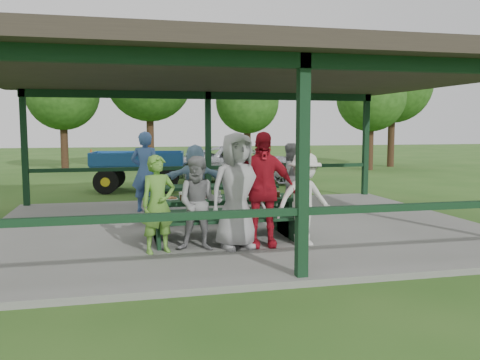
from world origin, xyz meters
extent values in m
plane|color=#2B561A|center=(0.00, 0.00, 0.00)|extent=(90.00, 90.00, 0.00)
cube|color=slate|center=(0.00, 0.00, 0.05)|extent=(10.00, 8.00, 0.10)
cube|color=black|center=(0.00, -3.80, 1.60)|extent=(0.15, 0.15, 3.00)
cube|color=black|center=(-4.80, 3.80, 1.60)|extent=(0.15, 0.15, 3.00)
cube|color=black|center=(0.00, 3.80, 1.60)|extent=(0.15, 0.15, 3.00)
cube|color=black|center=(4.80, 3.80, 1.60)|extent=(0.15, 0.15, 3.00)
cube|color=black|center=(-2.40, -3.80, 1.00)|extent=(4.65, 0.10, 0.10)
cube|color=black|center=(2.40, -3.80, 1.00)|extent=(4.65, 0.10, 0.10)
cube|color=black|center=(-2.40, 3.80, 1.00)|extent=(4.65, 0.10, 0.10)
cube|color=black|center=(2.40, 3.80, 1.00)|extent=(4.65, 0.10, 0.10)
cube|color=black|center=(0.00, -3.80, 3.00)|extent=(9.80, 0.15, 0.20)
cube|color=black|center=(0.00, 3.80, 3.00)|extent=(9.80, 0.15, 0.20)
cube|color=#302923|center=(0.00, 0.00, 3.22)|extent=(10.60, 8.60, 0.24)
cube|color=black|center=(-0.59, -1.20, 0.82)|extent=(2.76, 0.75, 0.06)
cube|color=black|center=(-0.59, -1.75, 0.53)|extent=(2.76, 0.28, 0.05)
cube|color=black|center=(-0.59, -0.65, 0.53)|extent=(2.76, 0.28, 0.05)
cube|color=black|center=(-1.79, -1.20, 0.47)|extent=(0.06, 0.70, 0.75)
cube|color=black|center=(0.61, -1.20, 0.47)|extent=(0.06, 0.70, 0.75)
cube|color=black|center=(-1.79, -1.20, 0.33)|extent=(0.06, 1.39, 0.45)
cube|color=black|center=(0.61, -1.20, 0.33)|extent=(0.06, 1.39, 0.45)
cube|color=black|center=(-0.42, 0.80, 0.82)|extent=(2.85, 0.75, 0.06)
cube|color=black|center=(-0.42, 0.25, 0.53)|extent=(2.85, 0.28, 0.05)
cube|color=black|center=(-0.42, 1.35, 0.53)|extent=(2.85, 0.28, 0.05)
cube|color=black|center=(-1.66, 0.80, 0.47)|extent=(0.06, 0.70, 0.75)
cube|color=black|center=(0.83, 0.80, 0.47)|extent=(0.06, 0.70, 0.75)
cube|color=black|center=(-1.66, 0.80, 0.33)|extent=(0.06, 1.39, 0.45)
cube|color=black|center=(0.83, 0.80, 0.33)|extent=(0.06, 1.39, 0.45)
cylinder|color=white|center=(-1.50, -1.20, 0.86)|extent=(0.22, 0.22, 0.01)
torus|color=#9A6036|center=(-1.54, -1.22, 0.88)|extent=(0.10, 0.10, 0.03)
torus|color=#9A6036|center=(-1.46, -1.22, 0.88)|extent=(0.10, 0.10, 0.03)
torus|color=#9A6036|center=(-1.50, -1.16, 0.88)|extent=(0.10, 0.10, 0.03)
cylinder|color=white|center=(-0.89, -1.20, 0.86)|extent=(0.22, 0.22, 0.01)
torus|color=#9A6036|center=(-0.93, -1.22, 0.88)|extent=(0.10, 0.10, 0.03)
torus|color=#9A6036|center=(-0.85, -1.22, 0.88)|extent=(0.10, 0.10, 0.03)
torus|color=#9A6036|center=(-0.89, -1.16, 0.88)|extent=(0.10, 0.10, 0.03)
cylinder|color=white|center=(-0.20, -1.20, 0.86)|extent=(0.22, 0.22, 0.01)
torus|color=#9A6036|center=(-0.24, -1.22, 0.88)|extent=(0.10, 0.10, 0.03)
torus|color=#9A6036|center=(-0.16, -1.22, 0.88)|extent=(0.10, 0.10, 0.03)
torus|color=#9A6036|center=(-0.20, -1.16, 0.88)|extent=(0.10, 0.10, 0.03)
cylinder|color=white|center=(0.42, -1.20, 0.86)|extent=(0.22, 0.22, 0.01)
torus|color=#9A6036|center=(0.38, -1.22, 0.88)|extent=(0.10, 0.10, 0.03)
torus|color=#9A6036|center=(0.46, -1.22, 0.88)|extent=(0.10, 0.10, 0.03)
torus|color=#9A6036|center=(0.42, -1.16, 0.88)|extent=(0.10, 0.10, 0.03)
cylinder|color=#381E0F|center=(-1.35, -1.38, 0.90)|extent=(0.06, 0.06, 0.10)
cylinder|color=#381E0F|center=(0.16, -1.38, 0.90)|extent=(0.06, 0.06, 0.10)
cylinder|color=#381E0F|center=(0.43, -1.38, 0.90)|extent=(0.06, 0.06, 0.10)
cylinder|color=#381E0F|center=(0.64, -1.38, 0.90)|extent=(0.06, 0.06, 0.10)
cone|color=white|center=(-1.31, -1.00, 0.90)|extent=(0.09, 0.09, 0.10)
cone|color=white|center=(-0.62, -1.00, 0.90)|extent=(0.09, 0.09, 0.10)
cone|color=white|center=(0.41, -1.00, 0.90)|extent=(0.09, 0.09, 0.10)
imported|color=#599331|center=(-1.81, -2.02, 0.90)|extent=(0.67, 0.53, 1.59)
imported|color=gray|center=(-1.13, -2.01, 0.88)|extent=(0.88, 0.76, 1.57)
imported|color=#959597|center=(-0.50, -2.01, 1.08)|extent=(1.06, 0.80, 1.95)
imported|color=#AC1322|center=(-0.06, -1.97, 1.08)|extent=(1.20, 0.60, 1.96)
imported|color=silver|center=(0.67, -2.08, 0.90)|extent=(1.09, 0.70, 1.60)
cylinder|color=#4F2E1B|center=(0.67, -2.08, 1.64)|extent=(0.35, 0.35, 0.02)
cylinder|color=#4F2E1B|center=(0.67, -2.08, 1.70)|extent=(0.21, 0.21, 0.11)
imported|color=#82AAC9|center=(-0.68, 1.62, 0.92)|extent=(1.53, 0.53, 1.63)
imported|color=#3C5F9D|center=(-1.81, 2.10, 1.07)|extent=(0.81, 0.64, 1.94)
imported|color=gray|center=(1.64, 1.62, 0.92)|extent=(0.88, 0.74, 1.64)
imported|color=silver|center=(2.20, 8.81, 0.71)|extent=(5.56, 3.63, 1.42)
cube|color=#1A4C91|center=(-1.83, 7.01, 0.84)|extent=(3.11, 1.87, 0.13)
cube|color=#1A4C91|center=(-1.93, 6.28, 1.10)|extent=(2.91, 0.48, 0.42)
cube|color=#1A4C91|center=(-1.73, 7.73, 1.10)|extent=(2.91, 0.48, 0.42)
cube|color=#1A4C91|center=(-3.28, 7.22, 1.10)|extent=(0.27, 1.46, 0.42)
cube|color=#1A4C91|center=(-0.38, 6.80, 1.10)|extent=(0.27, 1.46, 0.42)
cylinder|color=black|center=(-2.87, 6.37, 0.40)|extent=(0.81, 0.30, 0.79)
cylinder|color=yellow|center=(-2.87, 6.37, 0.40)|extent=(0.32, 0.27, 0.29)
cylinder|color=black|center=(-2.65, 7.92, 0.40)|extent=(0.81, 0.30, 0.79)
cylinder|color=yellow|center=(-2.65, 7.92, 0.40)|extent=(0.32, 0.27, 0.29)
cylinder|color=black|center=(-1.01, 6.10, 0.40)|extent=(0.81, 0.30, 0.79)
cylinder|color=yellow|center=(-1.01, 6.10, 0.40)|extent=(0.32, 0.27, 0.29)
cylinder|color=black|center=(-0.79, 7.65, 0.40)|extent=(0.81, 0.30, 0.79)
cylinder|color=yellow|center=(-0.79, 7.65, 0.40)|extent=(0.32, 0.27, 0.29)
cube|color=#1A4C91|center=(0.14, 6.73, 0.73)|extent=(1.05, 0.23, 0.08)
cone|color=#F2590C|center=(-3.33, 7.22, 1.20)|extent=(0.08, 0.42, 0.42)
cylinder|color=#341F15|center=(-5.08, 15.95, 1.37)|extent=(0.36, 0.36, 2.74)
sphere|color=#1E4512|center=(-5.08, 15.95, 3.73)|extent=(3.51, 3.51, 3.51)
cylinder|color=#341F15|center=(-0.95, 15.43, 1.66)|extent=(0.36, 0.36, 3.32)
sphere|color=#1E4512|center=(-0.95, 15.43, 4.52)|extent=(4.25, 4.25, 4.25)
cylinder|color=#341F15|center=(3.90, 14.93, 1.25)|extent=(0.36, 0.36, 2.49)
sphere|color=#1E4512|center=(3.90, 14.93, 3.39)|extent=(3.19, 3.19, 3.19)
cylinder|color=#341F15|center=(9.64, 12.85, 1.32)|extent=(0.36, 0.36, 2.64)
sphere|color=#1E4512|center=(9.64, 12.85, 3.59)|extent=(3.38, 3.38, 3.38)
cylinder|color=#341F15|center=(11.78, 14.56, 1.62)|extent=(0.36, 0.36, 3.24)
sphere|color=#1E4512|center=(11.78, 14.56, 4.41)|extent=(4.15, 4.15, 4.15)
camera|label=1|loc=(-2.36, -10.22, 2.14)|focal=38.00mm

